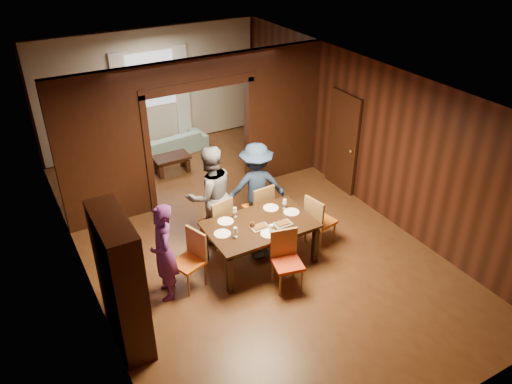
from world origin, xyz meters
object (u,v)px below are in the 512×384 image
chair_far_r (258,206)px  person_purple (164,253)px  coffee_table (172,164)px  person_navy (256,186)px  chair_near (288,262)px  sofa (171,143)px  chair_right (321,220)px  chair_far_l (216,220)px  hutch (121,282)px  chair_left (188,261)px  dining_table (260,242)px  person_grey (210,195)px

chair_far_r → person_purple: bearing=18.5°
coffee_table → person_navy: bearing=-77.6°
chair_near → sofa: bearing=100.7°
chair_right → chair_far_l: (-1.63, 0.88, 0.00)m
hutch → person_navy: bearing=28.3°
chair_far_l → hutch: 2.54m
person_purple → chair_left: (0.38, 0.02, -0.32)m
coffee_table → chair_far_l: chair_far_l is taller
dining_table → person_grey: bearing=113.9°
person_navy → coffee_table: 2.95m
chair_far_l → chair_near: (0.47, -1.61, 0.00)m
chair_far_r → hutch: hutch is taller
chair_near → hutch: hutch is taller
dining_table → chair_right: (1.21, -0.06, 0.10)m
person_grey → dining_table: person_grey is taller
person_purple → person_grey: bearing=140.5°
person_purple → sofa: 5.17m
person_navy → sofa: size_ratio=0.97×
person_navy → chair_far_r: 0.38m
person_navy → chair_right: (0.72, -1.05, -0.36)m
sofa → chair_far_r: size_ratio=1.80×
person_purple → dining_table: person_purple is taller
chair_far_l → sofa: bearing=-111.4°
coffee_table → chair_far_l: bearing=-95.6°
sofa → coffee_table: sofa is taller
chair_far_l → hutch: size_ratio=0.48×
sofa → coffee_table: (-0.36, -0.96, -0.05)m
person_grey → person_navy: person_grey is taller
sofa → dining_table: (-0.23, -4.75, 0.13)m
person_purple → coffee_table: size_ratio=2.02×
coffee_table → chair_near: 4.60m
dining_table → chair_left: 1.30m
chair_right → chair_far_l: size_ratio=1.00×
person_purple → chair_near: bearing=77.5°
person_grey → chair_near: (0.49, -1.77, -0.44)m
coffee_table → chair_right: size_ratio=0.82×
chair_left → chair_near: (1.35, -0.79, 0.00)m
coffee_table → chair_right: (1.34, -3.86, 0.28)m
chair_far_r → chair_near: bearing=72.0°
chair_right → sofa: bearing=0.4°
coffee_table → chair_near: size_ratio=0.82×
person_grey → hutch: size_ratio=0.92×
person_grey → coffee_table: size_ratio=2.30×
person_navy → person_purple: bearing=42.5°
person_purple → coffee_table: person_purple is taller
person_navy → chair_left: person_navy is taller
sofa → hutch: hutch is taller
person_grey → chair_right: 2.00m
person_grey → chair_far_r: 1.00m
person_navy → person_grey: bearing=17.7°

